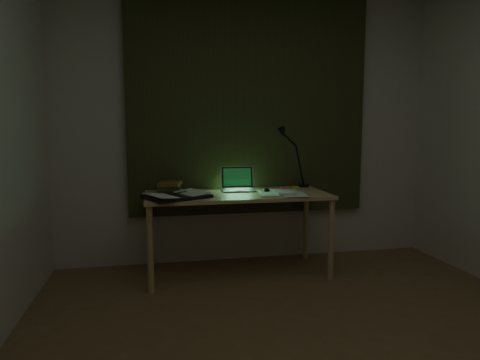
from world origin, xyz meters
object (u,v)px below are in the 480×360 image
at_px(laptop, 239,179).
at_px(desk, 237,234).
at_px(loose_papers, 279,193).
at_px(desk_lamp, 304,159).
at_px(book_stack, 170,187).
at_px(open_textbook, 177,196).

bearing_deg(laptop, desk, -102.18).
bearing_deg(loose_papers, laptop, 142.21).
relative_size(desk, desk_lamp, 2.91).
bearing_deg(book_stack, open_textbook, -82.71).
height_order(desk, book_stack, book_stack).
bearing_deg(loose_papers, desk, 163.36).
distance_m(open_textbook, desk_lamp, 1.29).
distance_m(laptop, book_stack, 0.59).
relative_size(open_textbook, desk_lamp, 0.89).
relative_size(desk, loose_papers, 4.46).
height_order(desk, laptop, laptop).
xyz_separation_m(desk, open_textbook, (-0.51, -0.15, 0.37)).
xyz_separation_m(open_textbook, desk_lamp, (1.19, 0.41, 0.24)).
bearing_deg(open_textbook, loose_papers, -23.46).
height_order(open_textbook, desk_lamp, desk_lamp).
xyz_separation_m(laptop, desk_lamp, (0.64, 0.14, 0.16)).
height_order(open_textbook, loose_papers, open_textbook).
relative_size(open_textbook, loose_papers, 1.35).
distance_m(laptop, open_textbook, 0.62).
relative_size(book_stack, loose_papers, 0.69).
bearing_deg(desk, book_stack, 162.71).
height_order(open_textbook, book_stack, book_stack).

